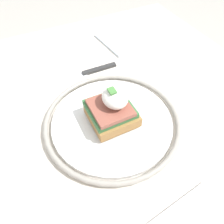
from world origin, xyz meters
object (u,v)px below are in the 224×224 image
(sandwich, at_px, (112,109))
(fork, at_px, (164,216))
(plate, at_px, (112,121))
(knife, at_px, (87,73))
(napkin, at_px, (123,40))

(sandwich, relative_size, fork, 0.53)
(sandwich, height_order, fork, sandwich)
(plate, distance_m, sandwich, 0.04)
(knife, height_order, napkin, same)
(knife, bearing_deg, plate, 175.12)
(sandwich, bearing_deg, fork, 177.20)
(plate, height_order, knife, plate)
(fork, bearing_deg, napkin, -21.05)
(plate, relative_size, knife, 1.46)
(sandwich, relative_size, knife, 0.46)
(knife, relative_size, napkin, 1.43)
(plate, distance_m, napkin, 0.30)
(sandwich, bearing_deg, knife, -4.82)
(knife, distance_m, napkin, 0.17)
(plate, relative_size, napkin, 2.09)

